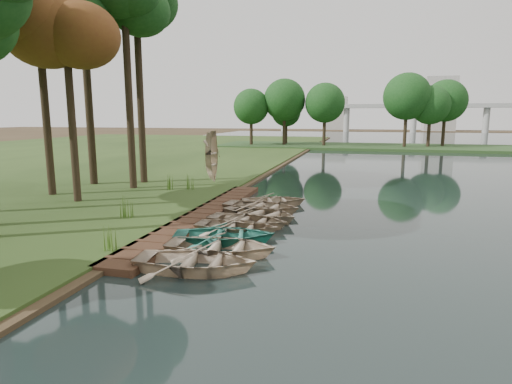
% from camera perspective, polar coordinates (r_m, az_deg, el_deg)
% --- Properties ---
extents(ground, '(300.00, 300.00, 0.00)m').
position_cam_1_polar(ground, '(20.66, -2.92, -3.85)').
color(ground, '#3D2F1D').
extents(boardwalk, '(1.60, 16.00, 0.30)m').
position_cam_1_polar(boardwalk, '(21.14, -7.08, -3.17)').
color(boardwalk, '#3D2517').
rests_on(boardwalk, ground).
extents(peninsula, '(50.00, 14.00, 0.45)m').
position_cam_1_polar(peninsula, '(69.34, 16.00, 5.78)').
color(peninsula, '#27431E').
rests_on(peninsula, ground).
extents(far_trees, '(45.60, 5.60, 8.80)m').
position_cam_1_polar(far_trees, '(69.18, 13.44, 11.03)').
color(far_trees, black).
rests_on(far_trees, peninsula).
extents(bridge, '(95.90, 4.00, 8.60)m').
position_cam_1_polar(bridge, '(139.31, 17.17, 10.52)').
color(bridge, '#A5A5A0').
rests_on(bridge, ground).
extents(building_a, '(10.00, 8.00, 18.00)m').
position_cam_1_polar(building_a, '(161.01, 23.27, 10.73)').
color(building_a, '#A5A5A0').
rests_on(building_a, ground).
extents(building_b, '(8.00, 8.00, 12.00)m').
position_cam_1_polar(building_b, '(164.52, 10.61, 10.29)').
color(building_b, '#A5A5A0').
rests_on(building_b, ground).
extents(rowboat_0, '(4.22, 3.20, 0.82)m').
position_cam_1_polar(rowboat_0, '(14.01, -8.07, -8.81)').
color(rowboat_0, '#C4AC8E').
rests_on(rowboat_0, water).
extents(rowboat_1, '(4.13, 3.06, 0.82)m').
position_cam_1_polar(rowboat_1, '(15.40, -4.72, -6.99)').
color(rowboat_1, '#C4AC8E').
rests_on(rowboat_1, water).
extents(rowboat_2, '(4.47, 3.65, 0.81)m').
position_cam_1_polar(rowboat_2, '(16.81, -4.21, -5.53)').
color(rowboat_2, '#2C7B68').
rests_on(rowboat_2, water).
extents(rowboat_3, '(3.60, 2.57, 0.74)m').
position_cam_1_polar(rowboat_3, '(18.24, -2.57, -4.36)').
color(rowboat_3, '#C4AC8E').
rests_on(rowboat_3, water).
extents(rowboat_4, '(4.10, 3.21, 0.78)m').
position_cam_1_polar(rowboat_4, '(19.23, -1.12, -3.56)').
color(rowboat_4, '#C4AC8E').
rests_on(rowboat_4, water).
extents(rowboat_5, '(4.72, 4.13, 0.81)m').
position_cam_1_polar(rowboat_5, '(20.55, 0.55, -2.61)').
color(rowboat_5, '#C4AC8E').
rests_on(rowboat_5, water).
extents(rowboat_6, '(4.37, 3.38, 0.83)m').
position_cam_1_polar(rowboat_6, '(21.98, 0.71, -1.74)').
color(rowboat_6, '#C4AC8E').
rests_on(rowboat_6, water).
extents(rowboat_7, '(4.26, 3.68, 0.74)m').
position_cam_1_polar(rowboat_7, '(23.76, 2.43, -0.97)').
color(rowboat_7, '#C4AC8E').
rests_on(rowboat_7, water).
extents(stored_rowboat, '(3.75, 2.75, 0.76)m').
position_cam_1_polar(stored_rowboat, '(30.64, -5.70, 1.98)').
color(stored_rowboat, '#C4AC8E').
rests_on(stored_rowboat, bank).
extents(tree_2, '(4.53, 4.53, 10.36)m').
position_cam_1_polar(tree_2, '(25.70, -23.97, 17.52)').
color(tree_2, black).
rests_on(tree_2, bank).
extents(tree_3, '(5.64, 5.64, 12.45)m').
position_cam_1_polar(tree_3, '(28.79, -27.08, 19.68)').
color(tree_3, black).
rests_on(tree_3, bank).
extents(tree_4, '(4.39, 4.39, 12.85)m').
position_cam_1_polar(tree_4, '(29.66, -17.09, 21.63)').
color(tree_4, black).
rests_on(tree_4, bank).
extents(tree_6, '(4.45, 4.45, 13.80)m').
position_cam_1_polar(tree_6, '(32.15, -15.69, 22.36)').
color(tree_6, black).
rests_on(tree_6, bank).
extents(reeds_0, '(0.60, 0.60, 0.90)m').
position_cam_1_polar(reeds_0, '(15.98, -18.82, -5.80)').
color(reeds_0, '#3F661E').
rests_on(reeds_0, bank).
extents(reeds_1, '(0.60, 0.60, 1.04)m').
position_cam_1_polar(reeds_1, '(20.84, -16.79, -1.85)').
color(reeds_1, '#3F661E').
rests_on(reeds_1, bank).
extents(reeds_2, '(0.60, 0.60, 1.03)m').
position_cam_1_polar(reeds_2, '(28.12, -11.15, 1.40)').
color(reeds_2, '#3F661E').
rests_on(reeds_2, bank).
extents(reeds_3, '(0.60, 0.60, 0.99)m').
position_cam_1_polar(reeds_3, '(27.99, -8.68, 1.40)').
color(reeds_3, '#3F661E').
rests_on(reeds_3, bank).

